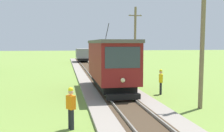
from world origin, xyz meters
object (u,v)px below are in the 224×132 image
object	(u,v)px
utility_pole_mid	(135,41)
utility_pole_near_tram	(203,30)
red_tram	(111,62)
gravel_pile	(102,59)
second_worker	(161,81)
track_worker	(71,106)
freight_car	(83,54)

from	to	relation	value
utility_pole_mid	utility_pole_near_tram	bearing A→B (deg)	-90.00
red_tram	gravel_pile	world-z (taller)	red_tram
second_worker	track_worker	bearing A→B (deg)	60.55
freight_car	utility_pole_near_tram	world-z (taller)	utility_pole_near_tram
second_worker	red_tram	bearing A→B (deg)	-9.54
freight_car	utility_pole_mid	xyz separation A→B (m)	(4.03, -21.56, 2.23)
gravel_pile	second_worker	world-z (taller)	second_worker
utility_pole_near_tram	second_worker	world-z (taller)	utility_pole_near_tram
utility_pole_near_tram	gravel_pile	xyz separation A→B (m)	(0.12, 39.28, -3.86)
utility_pole_mid	second_worker	distance (m)	10.03
red_tram	gravel_pile	bearing A→B (deg)	82.96
freight_car	utility_pole_mid	size ratio (longest dim) A/B	0.70
red_tram	second_worker	world-z (taller)	red_tram
utility_pole_mid	track_worker	size ratio (longest dim) A/B	4.13
red_tram	freight_car	size ratio (longest dim) A/B	1.64
red_tram	utility_pole_mid	distance (m)	9.17
track_worker	second_worker	distance (m)	9.06
gravel_pile	track_worker	xyz separation A→B (m)	(-7.24, -41.54, 0.54)
freight_car	red_tram	bearing A→B (deg)	-89.99
red_tram	freight_car	world-z (taller)	red_tram
red_tram	track_worker	world-z (taller)	red_tram
utility_pole_mid	gravel_pile	distance (m)	25.72
utility_pole_mid	second_worker	size ratio (longest dim) A/B	4.13
utility_pole_near_tram	gravel_pile	world-z (taller)	utility_pole_near_tram
red_tram	freight_car	bearing A→B (deg)	90.01
utility_pole_mid	red_tram	bearing A→B (deg)	-116.47
freight_car	second_worker	distance (m)	31.34
utility_pole_mid	second_worker	bearing A→B (deg)	-94.38
red_tram	second_worker	size ratio (longest dim) A/B	4.79
second_worker	gravel_pile	bearing A→B (deg)	-76.07
utility_pole_near_tram	track_worker	size ratio (longest dim) A/B	4.71
utility_pole_mid	gravel_pile	xyz separation A→B (m)	(0.12, 25.50, -3.34)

